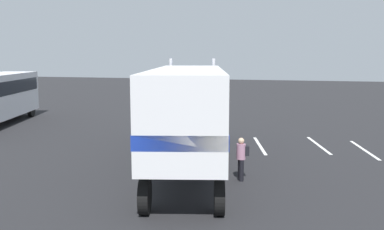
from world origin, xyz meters
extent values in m
plane|color=#232326|center=(0.00, 0.00, 0.00)|extent=(120.00, 120.00, 0.00)
cube|color=silver|center=(-0.19, -3.50, 0.01)|extent=(4.31, 1.20, 0.01)
cube|color=silver|center=(0.72, -6.45, 0.01)|extent=(4.30, 1.23, 0.01)
cube|color=silver|center=(0.13, -8.62, 0.01)|extent=(4.35, 1.01, 0.01)
cube|color=#193399|center=(1.22, 0.46, 1.70)|extent=(2.33, 2.85, 1.20)
cube|color=#193399|center=(-0.34, 0.09, 2.20)|extent=(1.94, 2.75, 2.20)
cube|color=silver|center=(2.13, 0.67, 1.70)|extent=(0.56, 2.06, 1.08)
cube|color=#193399|center=(1.22, 0.46, 1.76)|extent=(2.34, 2.89, 0.36)
cylinder|color=silver|center=(-1.13, 1.03, 2.80)|extent=(0.18, 0.18, 3.40)
cylinder|color=silver|center=(-0.62, -1.11, 2.80)|extent=(0.18, 0.18, 3.40)
cube|color=silver|center=(-6.52, -1.37, 2.75)|extent=(10.82, 4.94, 2.80)
cube|color=#193399|center=(-6.52, -1.37, 2.33)|extent=(10.83, 4.98, 0.44)
cylinder|color=silver|center=(-0.23, 1.45, 0.95)|extent=(1.41, 0.92, 0.64)
cylinder|color=black|center=(1.26, 1.60, 0.55)|extent=(1.14, 0.54, 1.10)
cylinder|color=black|center=(1.76, -0.55, 0.55)|extent=(1.14, 0.54, 1.10)
cylinder|color=black|center=(-0.98, 1.07, 0.55)|extent=(1.14, 0.54, 1.10)
cylinder|color=black|center=(-0.48, -1.07, 0.55)|extent=(1.14, 0.54, 1.10)
cylinder|color=black|center=(-5.80, -0.07, 0.55)|extent=(1.14, 0.54, 1.10)
cylinder|color=black|center=(-5.30, -2.21, 0.55)|extent=(1.14, 0.54, 1.10)
cylinder|color=black|center=(-10.91, -1.28, 0.55)|extent=(1.14, 0.54, 1.10)
cylinder|color=black|center=(-10.40, -3.42, 0.55)|extent=(1.14, 0.54, 1.10)
cylinder|color=black|center=(-6.80, -3.53, 0.41)|extent=(0.18, 0.18, 0.82)
cylinder|color=black|center=(-6.66, -3.46, 0.41)|extent=(0.18, 0.18, 0.82)
cylinder|color=#A5728C|center=(-6.73, -3.49, 1.11)|extent=(0.34, 0.34, 0.58)
sphere|color=tan|center=(-6.73, -3.49, 1.51)|extent=(0.23, 0.23, 0.23)
cube|color=black|center=(-6.64, -3.67, 1.14)|extent=(0.30, 0.26, 0.36)
cylinder|color=black|center=(5.35, 16.63, 0.50)|extent=(1.04, 0.55, 1.00)
cylinder|color=black|center=(5.99, 14.47, 0.50)|extent=(1.04, 0.55, 1.00)
camera|label=1|loc=(-22.51, -5.83, 4.68)|focal=40.71mm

